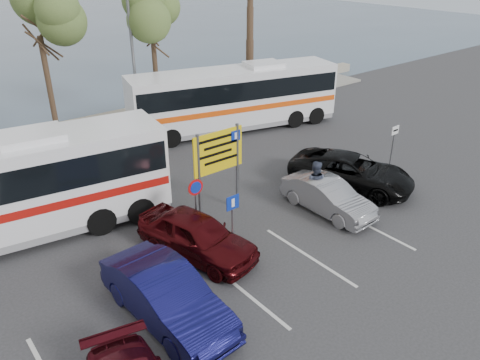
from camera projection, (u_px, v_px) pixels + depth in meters
ground at (252, 261)px, 15.80m from camera, size 120.00×120.00×0.00m
kerb_strip at (88, 140)px, 25.55m from camera, size 44.00×2.40×0.15m
seawall at (73, 126)px, 26.85m from camera, size 48.00×0.80×0.60m
tree_mid at (36, 16)px, 21.78m from camera, size 3.20×3.20×8.00m
tree_right at (151, 16)px, 25.35m from camera, size 3.20×3.20×7.40m
street_lamp_right at (133, 50)px, 24.88m from camera, size 0.45×1.15×8.01m
direction_sign at (218, 158)px, 17.51m from camera, size 2.20×0.12×3.60m
sign_no_stop at (196, 199)px, 16.43m from camera, size 0.60×0.08×2.35m
sign_parking at (233, 216)px, 15.59m from camera, size 0.50×0.07×2.25m
sign_taxi at (393, 142)px, 21.69m from camera, size 0.50×0.07×2.20m
lane_markings at (244, 290)px, 14.46m from camera, size 12.02×4.20×0.01m
coach_bus_right at (235, 100)px, 26.57m from camera, size 12.19×5.42×3.72m
car_blue at (167, 296)px, 13.03m from camera, size 1.95×4.88×1.58m
car_red at (197, 235)px, 15.84m from camera, size 2.88×4.78×1.52m
suv_black at (351, 172)px, 20.37m from camera, size 4.32×5.88×1.49m
car_silver_b at (328, 196)px, 18.51m from camera, size 1.47×4.07×1.33m
pedestrian_far at (314, 184)px, 18.79m from camera, size 1.17×1.22×1.98m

